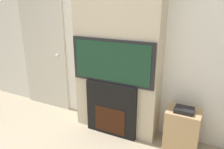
# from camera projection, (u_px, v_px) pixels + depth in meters

# --- Properties ---
(wall_back) EXTENTS (6.00, 0.06, 2.70)m
(wall_back) POSITION_uv_depth(u_px,v_px,m) (123.00, 35.00, 3.02)
(wall_back) COLOR silver
(wall_back) RESTS_ON ground_plane
(chimney_breast) EXTENTS (1.19, 0.32, 2.70)m
(chimney_breast) POSITION_uv_depth(u_px,v_px,m) (117.00, 37.00, 2.86)
(chimney_breast) COLOR beige
(chimney_breast) RESTS_ON ground_plane
(fireplace) EXTENTS (0.73, 0.15, 0.77)m
(fireplace) POSITION_uv_depth(u_px,v_px,m) (112.00, 109.00, 3.04)
(fireplace) COLOR black
(fireplace) RESTS_ON ground_plane
(television) EXTENTS (1.15, 0.07, 0.59)m
(television) POSITION_uv_depth(u_px,v_px,m) (112.00, 62.00, 2.82)
(television) COLOR black
(television) RESTS_ON fireplace
(media_stand) EXTENTS (0.40, 0.33, 0.60)m
(media_stand) POSITION_uv_depth(u_px,v_px,m) (182.00, 130.00, 2.72)
(media_stand) COLOR tan
(media_stand) RESTS_ON ground_plane
(entry_door) EXTENTS (0.90, 0.09, 1.99)m
(entry_door) POSITION_uv_depth(u_px,v_px,m) (44.00, 51.00, 3.70)
(entry_door) COLOR beige
(entry_door) RESTS_ON ground_plane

